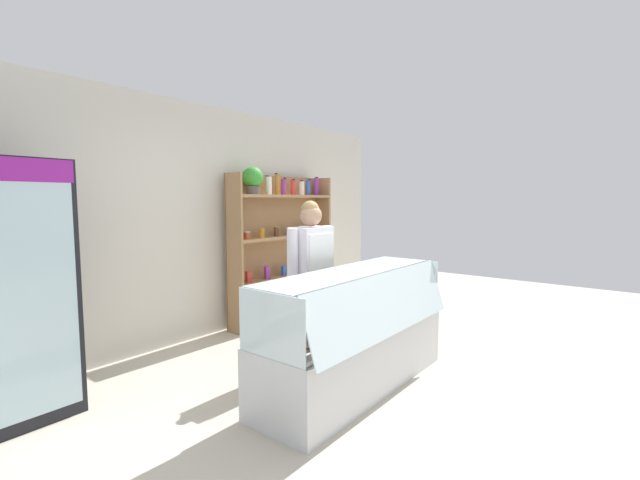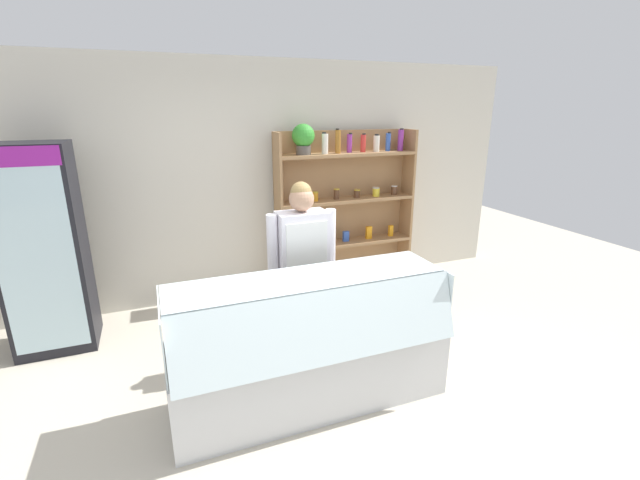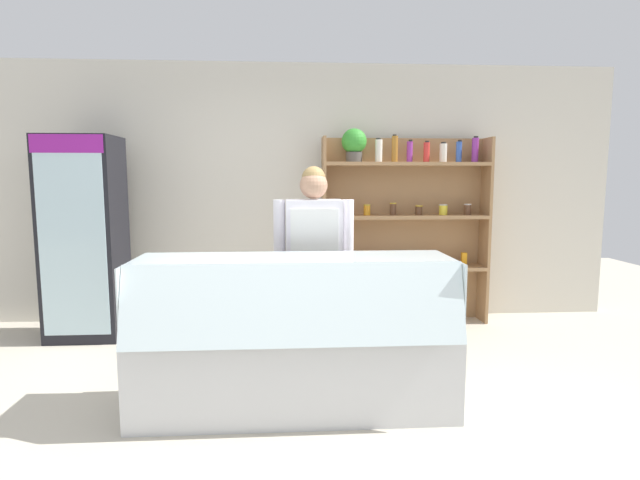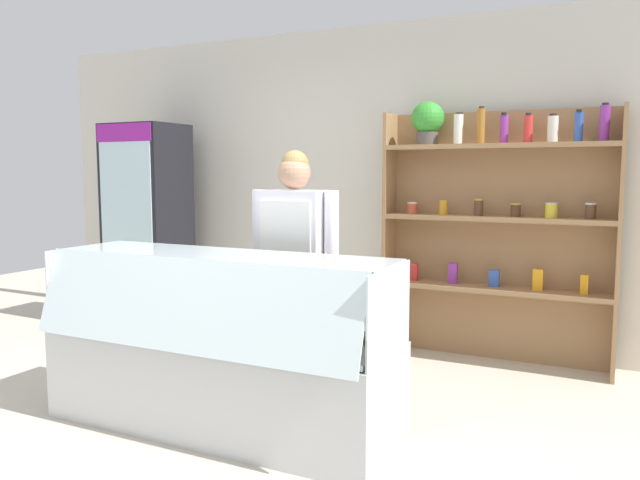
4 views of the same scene
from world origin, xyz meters
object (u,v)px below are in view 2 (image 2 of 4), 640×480
at_px(drinks_fridge, 44,250).
at_px(shelving_unit, 341,198).
at_px(deli_display_case, 310,364).
at_px(shop_clerk, 303,258).

bearing_deg(drinks_fridge, shelving_unit, 6.21).
bearing_deg(deli_display_case, shop_clerk, 75.18).
bearing_deg(shelving_unit, drinks_fridge, -173.79).
bearing_deg(shelving_unit, shop_clerk, -125.39).
xyz_separation_m(drinks_fridge, shelving_unit, (3.07, 0.33, 0.18)).
relative_size(shelving_unit, deli_display_case, 0.98).
height_order(deli_display_case, shop_clerk, shop_clerk).
bearing_deg(shop_clerk, drinks_fridge, 153.97).
height_order(shelving_unit, deli_display_case, shelving_unit).
bearing_deg(shelving_unit, deli_display_case, -119.78).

